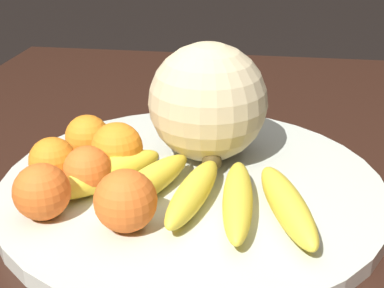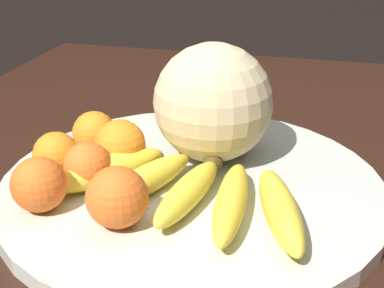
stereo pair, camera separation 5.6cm
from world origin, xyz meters
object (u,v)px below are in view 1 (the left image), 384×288
melon (208,102)px  orange_back_right (53,161)px  fruit_bowl (192,186)px  kitchen_table (201,247)px  orange_top_small (118,147)px  orange_back_left (126,201)px  orange_mid_center (87,137)px  produce_tag (122,198)px  banana_bunch (192,190)px  orange_front_right (87,170)px  orange_front_left (42,192)px

melon → orange_back_right: bearing=-60.9°
fruit_bowl → kitchen_table: bearing=136.7°
kitchen_table → orange_top_small: size_ratio=19.84×
fruit_bowl → orange_top_small: size_ratio=7.25×
fruit_bowl → orange_back_left: orange_back_left is taller
orange_back_left → orange_back_right: bearing=-127.1°
kitchen_table → fruit_bowl: 0.10m
orange_mid_center → orange_back_right: bearing=-14.9°
orange_top_small → produce_tag: size_ratio=0.74×
melon → orange_mid_center: melon is taller
melon → banana_bunch: melon is taller
orange_front_right → produce_tag: orange_front_right is taller
fruit_bowl → banana_bunch: (0.05, 0.01, 0.03)m
kitchen_table → orange_front_right: (0.05, -0.13, 0.14)m
produce_tag → fruit_bowl: bearing=82.4°
banana_bunch → orange_front_left: (0.05, -0.16, 0.01)m
orange_back_left → fruit_bowl: bearing=155.1°
banana_bunch → orange_back_left: size_ratio=4.74×
orange_top_small → melon: bearing=118.3°
orange_front_left → orange_back_right: size_ratio=1.08×
orange_top_small → kitchen_table: bearing=88.5°
orange_back_right → produce_tag: 0.10m
orange_front_left → orange_mid_center: size_ratio=1.06×
kitchen_table → orange_back_right: size_ratio=22.54×
orange_back_right → fruit_bowl: bearing=99.3°
orange_mid_center → orange_front_left: bearing=-0.2°
orange_back_right → orange_back_left: bearing=52.9°
banana_bunch → orange_mid_center: (-0.10, -0.16, 0.01)m
produce_tag → orange_front_right: bearing=-151.4°
orange_back_right → banana_bunch: bearing=81.3°
banana_bunch → fruit_bowl: bearing=-160.6°
orange_mid_center → orange_back_right: orange_mid_center is taller
produce_tag → kitchen_table: bearing=83.7°
fruit_bowl → melon: 0.11m
orange_top_small → produce_tag: orange_top_small is taller
orange_mid_center → produce_tag: bearing=35.6°
orange_front_right → melon: bearing=131.8°
fruit_bowl → orange_mid_center: (-0.05, -0.15, 0.04)m
orange_back_right → orange_top_small: bearing=120.4°
orange_front_right → orange_back_left: orange_back_left is taller
fruit_bowl → orange_top_small: 0.11m
orange_front_left → orange_back_right: (-0.08, -0.02, -0.00)m
kitchen_table → fruit_bowl: fruit_bowl is taller
melon → orange_front_right: (0.12, -0.13, -0.05)m
fruit_bowl → orange_front_left: (0.11, -0.15, 0.04)m
kitchen_table → orange_back_left: bearing=-26.8°
produce_tag → orange_back_right: bearing=-152.1°
orange_top_small → orange_back_left: bearing=19.2°
banana_bunch → orange_top_small: 0.13m
fruit_bowl → banana_bunch: banana_bunch is taller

